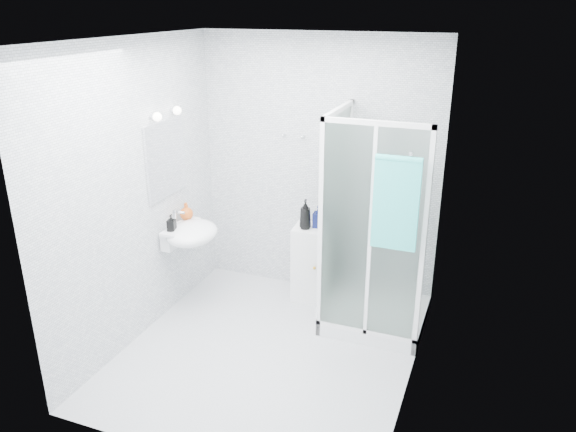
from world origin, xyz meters
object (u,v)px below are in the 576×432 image
at_px(shampoo_bottle_a, 305,214).
at_px(soap_dispenser_orange, 186,211).
at_px(hand_towel, 396,201).
at_px(soap_dispenser_black, 171,223).
at_px(wall_basin, 190,233).
at_px(shampoo_bottle_b, 318,216).
at_px(shower_enclosure, 367,281).
at_px(storage_cabinet, 310,263).

bearing_deg(shampoo_bottle_a, soap_dispenser_orange, -160.52).
height_order(hand_towel, soap_dispenser_orange, hand_towel).
bearing_deg(soap_dispenser_black, hand_towel, 1.64).
height_order(wall_basin, shampoo_bottle_b, wall_basin).
relative_size(shower_enclosure, soap_dispenser_orange, 11.98).
height_order(shampoo_bottle_a, shampoo_bottle_b, shampoo_bottle_a).
bearing_deg(shower_enclosure, shampoo_bottle_a, 161.31).
bearing_deg(shower_enclosure, soap_dispenser_orange, -175.14).
bearing_deg(soap_dispenser_orange, wall_basin, -53.05).
height_order(shower_enclosure, soap_dispenser_black, shower_enclosure).
relative_size(shower_enclosure, shampoo_bottle_a, 6.79).
bearing_deg(shampoo_bottle_b, soap_dispenser_orange, -158.68).
height_order(shower_enclosure, soap_dispenser_orange, shower_enclosure).
bearing_deg(shower_enclosure, hand_towel, -55.35).
distance_m(shower_enclosure, soap_dispenser_black, 1.88).
bearing_deg(wall_basin, shower_enclosure, 10.81).
distance_m(wall_basin, soap_dispenser_black, 0.23).
bearing_deg(soap_dispenser_orange, shower_enclosure, 4.86).
height_order(shampoo_bottle_a, soap_dispenser_orange, shampoo_bottle_a).
relative_size(shower_enclosure, soap_dispenser_black, 12.64).
bearing_deg(storage_cabinet, soap_dispenser_black, -150.49).
bearing_deg(shampoo_bottle_a, wall_basin, -150.30).
xyz_separation_m(shower_enclosure, hand_towel, (0.28, -0.40, 0.94)).
height_order(storage_cabinet, shampoo_bottle_a, shampoo_bottle_a).
bearing_deg(shampoo_bottle_a, shower_enclosure, -18.69).
xyz_separation_m(storage_cabinet, shampoo_bottle_b, (0.07, 0.03, 0.50)).
height_order(wall_basin, storage_cabinet, wall_basin).
height_order(storage_cabinet, hand_towel, hand_towel).
bearing_deg(soap_dispenser_black, shower_enclosure, 14.68).
relative_size(storage_cabinet, shampoo_bottle_a, 2.64).
xyz_separation_m(shower_enclosure, soap_dispenser_orange, (-1.78, -0.15, 0.50)).
xyz_separation_m(shower_enclosure, shampoo_bottle_a, (-0.69, 0.23, 0.48)).
distance_m(shower_enclosure, shampoo_bottle_b, 0.80).
relative_size(shower_enclosure, storage_cabinet, 2.57).
height_order(shampoo_bottle_b, soap_dispenser_black, soap_dispenser_black).
distance_m(storage_cabinet, hand_towel, 1.53).
xyz_separation_m(shower_enclosure, soap_dispenser_black, (-1.75, -0.46, 0.49)).
bearing_deg(soap_dispenser_black, soap_dispenser_orange, 94.82).
bearing_deg(storage_cabinet, wall_basin, -153.61).
distance_m(shower_enclosure, wall_basin, 1.72).
height_order(storage_cabinet, soap_dispenser_orange, soap_dispenser_orange).
relative_size(shampoo_bottle_a, soap_dispenser_black, 1.86).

